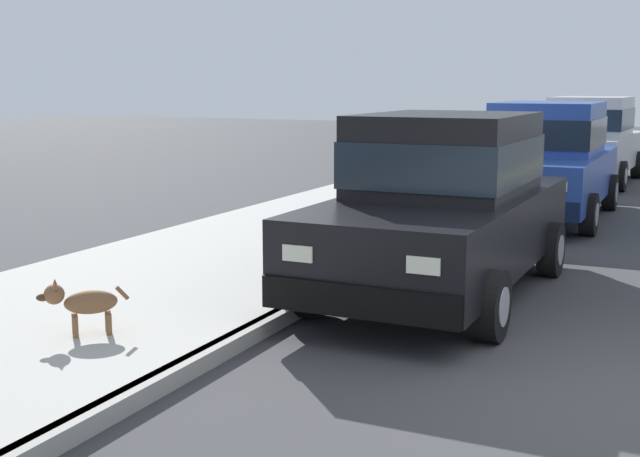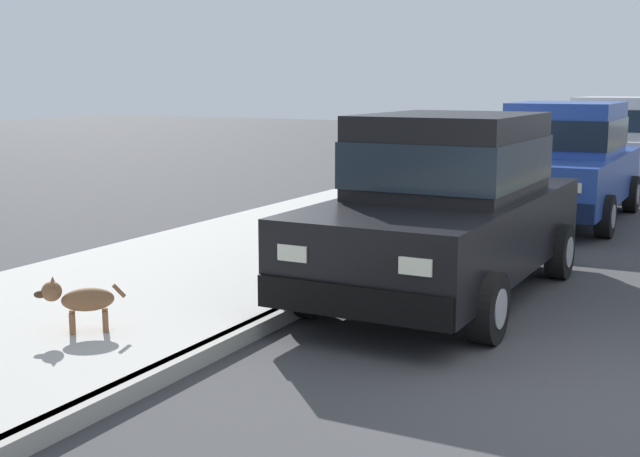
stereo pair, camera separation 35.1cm
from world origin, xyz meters
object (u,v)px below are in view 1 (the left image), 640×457
(car_black_sedan, at_px, (443,203))
(dog_brown, at_px, (83,302))
(car_blue_sedan, at_px, (546,159))
(fire_hydrant, at_px, (344,229))
(car_silver_sedan, at_px, (589,139))

(car_black_sedan, height_order, dog_brown, car_black_sedan)
(car_black_sedan, xyz_separation_m, car_blue_sedan, (0.06, 5.72, 0.00))
(dog_brown, xyz_separation_m, fire_hydrant, (0.69, 3.94, 0.05))
(car_black_sedan, height_order, car_blue_sedan, same)
(car_blue_sedan, xyz_separation_m, car_silver_sedan, (-0.05, 5.64, 0.00))
(car_silver_sedan, relative_size, dog_brown, 7.87)
(car_blue_sedan, bearing_deg, car_silver_sedan, 90.48)
(car_blue_sedan, xyz_separation_m, dog_brown, (-2.22, -8.88, -0.55))
(fire_hydrant, bearing_deg, car_black_sedan, -27.59)
(car_blue_sedan, height_order, fire_hydrant, car_blue_sedan)
(dog_brown, bearing_deg, car_silver_sedan, 81.50)
(car_black_sedan, relative_size, dog_brown, 7.80)
(car_black_sedan, height_order, car_silver_sedan, same)
(car_black_sedan, bearing_deg, fire_hydrant, 152.41)
(car_black_sedan, height_order, fire_hydrant, car_black_sedan)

